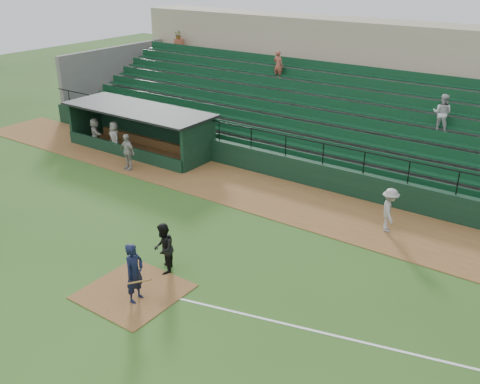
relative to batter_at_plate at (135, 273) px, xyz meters
The scene contains 12 objects.
ground 1.66m from the batter_at_plate, 108.01° to the left, with size 90.00×90.00×0.00m, color #2C531B.
warning_track 9.32m from the batter_at_plate, 92.53° to the left, with size 40.00×4.00×0.03m, color brown.
home_plate_dirt 1.10m from the batter_at_plate, 147.82° to the left, with size 3.00×3.00×0.03m, color brown.
foul_line 8.04m from the batter_at_plate, 17.94° to the left, with size 18.00×0.09×0.01m, color white.
stadium_structure 17.77m from the batter_at_plate, 91.33° to the left, with size 38.00×13.08×6.40m.
dugout 14.84m from the batter_at_plate, 133.20° to the left, with size 8.90×3.20×2.42m.
batter_at_plate is the anchor object (origin of this frame).
umpire 1.81m from the batter_at_plate, 103.29° to the left, with size 0.89×0.69×1.83m, color black.
runner 10.25m from the batter_at_plate, 62.38° to the left, with size 1.16×0.66×1.79m, color #99958F.
dugout_player_a 11.63m from the batter_at_plate, 137.27° to the left, with size 1.09×0.45×1.85m, color #A7A29C.
dugout_player_b 14.29m from the batter_at_plate, 139.76° to the left, with size 0.87×0.57×1.78m, color gray.
dugout_player_c 15.70m from the batter_at_plate, 143.53° to the left, with size 1.54×0.49×1.66m, color #A7A29C.
Camera 1 is at (11.32, -10.99, 10.05)m, focal length 40.25 mm.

